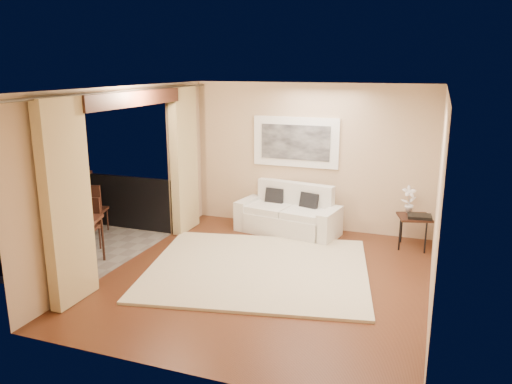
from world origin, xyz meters
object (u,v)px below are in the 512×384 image
at_px(sofa, 289,215).
at_px(bistro_table, 77,224).
at_px(side_table, 414,219).
at_px(balcony_chair_near, 88,221).
at_px(ice_bucket, 70,211).
at_px(balcony_chair_far, 92,206).
at_px(orchid, 409,199).

relative_size(sofa, bistro_table, 2.55).
height_order(side_table, bistro_table, bistro_table).
distance_m(sofa, bistro_table, 3.69).
relative_size(side_table, bistro_table, 0.82).
relative_size(side_table, balcony_chair_near, 0.71).
bearing_deg(side_table, ice_bucket, -153.70).
height_order(sofa, bistro_table, sofa).
distance_m(sofa, ice_bucket, 3.79).
height_order(balcony_chair_far, balcony_chair_near, balcony_chair_far).
distance_m(side_table, ice_bucket, 5.55).
relative_size(orchid, balcony_chair_far, 0.50).
xyz_separation_m(orchid, bistro_table, (-4.69, -2.68, -0.15)).
height_order(side_table, ice_bucket, ice_bucket).
bearing_deg(sofa, bistro_table, -125.46).
height_order(orchid, ice_bucket, orchid).
bearing_deg(balcony_chair_near, bistro_table, -76.98).
relative_size(bistro_table, ice_bucket, 3.84).
bearing_deg(orchid, side_table, -55.39).
bearing_deg(balcony_chair_near, balcony_chair_far, 110.27).
distance_m(side_table, balcony_chair_near, 5.43).
height_order(bistro_table, balcony_chair_near, balcony_chair_near).
height_order(balcony_chair_far, ice_bucket, balcony_chair_far).
xyz_separation_m(sofa, balcony_chair_near, (-2.88, -2.03, 0.19)).
distance_m(bistro_table, balcony_chair_near, 0.64).
bearing_deg(orchid, balcony_chair_near, -156.95).
bearing_deg(side_table, balcony_chair_far, -166.90).
distance_m(balcony_chair_near, ice_bucket, 0.61).
height_order(orchid, balcony_chair_far, orchid).
bearing_deg(sofa, orchid, 11.96).
relative_size(orchid, ice_bucket, 2.35).
bearing_deg(ice_bucket, balcony_chair_far, 114.20).
height_order(bistro_table, balcony_chair_far, balcony_chair_far).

